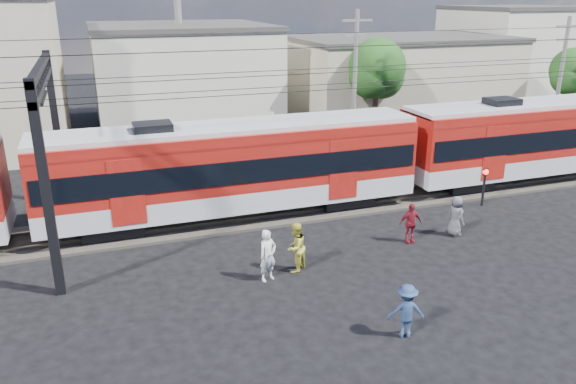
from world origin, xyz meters
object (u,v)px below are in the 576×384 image
at_px(pedestrian_a, 268,255).
at_px(car_silver, 548,132).
at_px(crossing_signal, 485,180).
at_px(pedestrian_c, 406,311).
at_px(commuter_train, 238,165).

relative_size(pedestrian_a, car_silver, 0.44).
bearing_deg(pedestrian_a, crossing_signal, -3.18).
distance_m(pedestrian_c, crossing_signal, 11.96).
bearing_deg(car_silver, pedestrian_a, 105.53).
height_order(commuter_train, crossing_signal, commuter_train).
height_order(commuter_train, car_silver, commuter_train).
distance_m(pedestrian_a, car_silver, 25.81).
bearing_deg(pedestrian_c, pedestrian_a, -41.85).
distance_m(pedestrian_a, pedestrian_c, 5.26).
xyz_separation_m(pedestrian_a, crossing_signal, (11.51, 3.55, 0.33)).
bearing_deg(pedestrian_c, crossing_signal, -120.21).
bearing_deg(pedestrian_c, car_silver, -123.82).
bearing_deg(car_silver, crossing_signal, 114.11).
bearing_deg(pedestrian_a, car_silver, 6.88).
bearing_deg(crossing_signal, pedestrian_a, -162.88).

